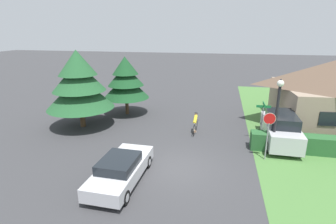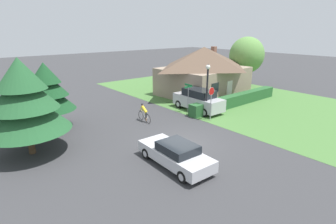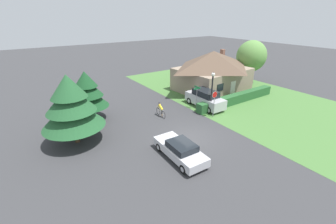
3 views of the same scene
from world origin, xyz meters
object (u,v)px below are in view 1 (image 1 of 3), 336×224
at_px(cyclist, 195,123).
at_px(parked_suv_right, 280,129).
at_px(conifer_tall_near, 79,84).
at_px(street_lamp, 277,106).
at_px(conifer_tall_far, 126,80).
at_px(sedan_left_lane, 121,169).
at_px(stop_sign, 268,128).
at_px(street_name_sign, 263,115).

xyz_separation_m(cyclist, parked_suv_right, (5.45, -0.63, 0.28)).
bearing_deg(conifer_tall_near, street_lamp, -7.92).
bearing_deg(conifer_tall_far, cyclist, -27.26).
bearing_deg(conifer_tall_far, conifer_tall_near, -121.07).
relative_size(sedan_left_lane, conifer_tall_near, 0.83).
distance_m(parked_suv_right, conifer_tall_far, 12.41).
xyz_separation_m(parked_suv_right, stop_sign, (-1.19, -2.54, 0.92)).
relative_size(sedan_left_lane, stop_sign, 1.70).
bearing_deg(parked_suv_right, street_lamp, 157.98).
bearing_deg(conifer_tall_near, stop_sign, -12.31).
bearing_deg(stop_sign, street_lamp, -119.68).
relative_size(conifer_tall_near, conifer_tall_far, 1.16).
relative_size(parked_suv_right, street_lamp, 1.12).
distance_m(parked_suv_right, stop_sign, 2.95).
height_order(parked_suv_right, conifer_tall_near, conifer_tall_near).
relative_size(parked_suv_right, street_name_sign, 1.93).
xyz_separation_m(parked_suv_right, street_lamp, (-0.68, -1.61, 1.88)).
bearing_deg(conifer_tall_far, stop_sign, -31.31).
xyz_separation_m(street_name_sign, conifer_tall_near, (-12.69, 0.08, 1.47)).
distance_m(stop_sign, conifer_tall_far, 12.28).
xyz_separation_m(parked_suv_right, conifer_tall_far, (-11.65, 3.82, 1.94)).
bearing_deg(conifer_tall_far, street_name_sign, -19.28).
height_order(street_lamp, street_name_sign, street_lamp).
bearing_deg(stop_sign, cyclist, -37.51).
height_order(street_lamp, conifer_tall_near, conifer_tall_near).
height_order(sedan_left_lane, street_lamp, street_lamp).
distance_m(stop_sign, street_lamp, 1.43).
bearing_deg(stop_sign, street_name_sign, -92.27).
bearing_deg(cyclist, stop_sign, -123.47).
bearing_deg(parked_suv_right, stop_sign, 155.77).
xyz_separation_m(sedan_left_lane, street_lamp, (7.53, 4.69, 2.19)).
relative_size(stop_sign, conifer_tall_near, 0.49).
distance_m(parked_suv_right, street_lamp, 2.57).
xyz_separation_m(sedan_left_lane, conifer_tall_far, (-3.43, 10.13, 2.25)).
relative_size(cyclist, stop_sign, 0.66).
bearing_deg(stop_sign, conifer_tall_near, -13.17).
relative_size(sedan_left_lane, street_lamp, 1.05).
height_order(parked_suv_right, street_lamp, street_lamp).
bearing_deg(stop_sign, parked_suv_right, -116.03).
bearing_deg(parked_suv_right, sedan_left_lane, 128.44).
xyz_separation_m(conifer_tall_near, conifer_tall_far, (2.17, 3.60, -0.34)).
distance_m(conifer_tall_near, conifer_tall_far, 4.22).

